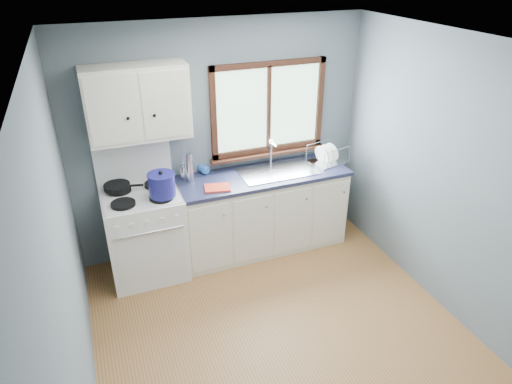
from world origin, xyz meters
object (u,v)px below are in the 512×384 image
object	(u,v)px
gas_range	(145,232)
sink	(278,176)
utensil_crock	(186,172)
dish_rack	(327,157)
skillet	(117,186)
thermos	(190,168)
base_cabinets	(262,215)
stockpot	(162,185)

from	to	relation	value
gas_range	sink	world-z (taller)	gas_range
gas_range	sink	distance (m)	1.53
utensil_crock	dish_rack	distance (m)	1.61
gas_range	skillet	distance (m)	0.55
thermos	dish_rack	bearing A→B (deg)	-2.37
gas_range	base_cabinets	size ratio (longest dim) A/B	0.74
thermos	skillet	bearing A→B (deg)	177.47
skillet	gas_range	bearing A→B (deg)	-23.94
skillet	stockpot	xyz separation A→B (m)	(0.39, -0.30, 0.09)
gas_range	stockpot	world-z (taller)	gas_range
stockpot	base_cabinets	bearing A→B (deg)	8.71
base_cabinets	sink	world-z (taller)	sink
gas_range	skillet	size ratio (longest dim) A/B	3.34
skillet	dish_rack	distance (m)	2.31
sink	utensil_crock	world-z (taller)	utensil_crock
gas_range	sink	size ratio (longest dim) A/B	1.62
gas_range	stockpot	xyz separation A→B (m)	(0.20, -0.15, 0.58)
base_cabinets	skillet	world-z (taller)	skillet
dish_rack	thermos	bearing A→B (deg)	163.01
gas_range	stockpot	distance (m)	0.63
dish_rack	utensil_crock	bearing A→B (deg)	159.57
utensil_crock	thermos	size ratio (longest dim) A/B	1.15
base_cabinets	thermos	size ratio (longest dim) A/B	5.80
sink	dish_rack	size ratio (longest dim) A/B	1.77
stockpot	utensil_crock	size ratio (longest dim) A/B	0.74
base_cabinets	gas_range	bearing A→B (deg)	-179.18
dish_rack	gas_range	bearing A→B (deg)	166.76
sink	stockpot	xyz separation A→B (m)	(-1.29, -0.17, 0.22)
stockpot	dish_rack	xyz separation A→B (m)	(1.91, 0.20, -0.10)
thermos	stockpot	bearing A→B (deg)	-141.72
base_cabinets	thermos	bearing A→B (deg)	172.79
sink	thermos	bearing A→B (deg)	174.12
thermos	utensil_crock	bearing A→B (deg)	104.86
skillet	stockpot	size ratio (longest dim) A/B	1.51
sink	thermos	xyz separation A→B (m)	(-0.95, 0.10, 0.22)
base_cabinets	utensil_crock	xyz separation A→B (m)	(-0.79, 0.19, 0.59)
stockpot	thermos	xyz separation A→B (m)	(0.34, 0.27, 0.00)
stockpot	thermos	distance (m)	0.43
base_cabinets	dish_rack	distance (m)	0.98
sink	skillet	xyz separation A→B (m)	(-1.68, 0.13, 0.13)
stockpot	dish_rack	size ratio (longest dim) A/B	0.57
stockpot	thermos	size ratio (longest dim) A/B	0.85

